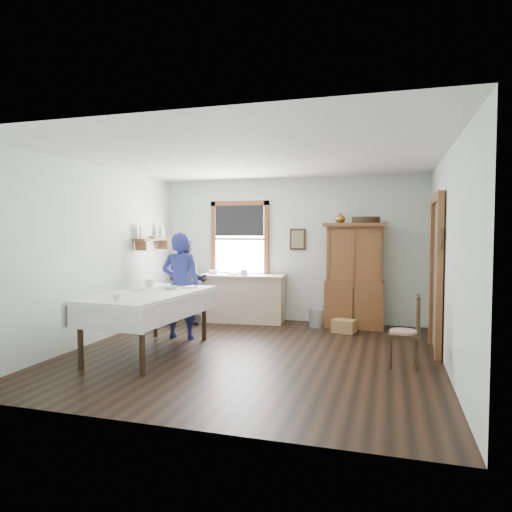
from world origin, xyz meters
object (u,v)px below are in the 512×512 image
(wicker_basket, at_px, (344,326))
(pail, at_px, (317,318))
(figure_dark, at_px, (187,285))
(spindle_chair, at_px, (404,331))
(china_hutch, at_px, (354,276))
(woman_blue, at_px, (181,289))
(work_counter, at_px, (244,298))
(dining_table, at_px, (150,323))

(wicker_basket, bearing_deg, pail, 146.21)
(figure_dark, bearing_deg, spindle_chair, -43.81)
(china_hutch, relative_size, woman_blue, 1.18)
(work_counter, relative_size, dining_table, 0.73)
(spindle_chair, xyz_separation_m, wicker_basket, (-0.90, 1.77, -0.34))
(dining_table, relative_size, figure_dark, 1.46)
(work_counter, relative_size, figure_dark, 1.07)
(spindle_chair, height_order, wicker_basket, spindle_chair)
(woman_blue, bearing_deg, spindle_chair, 163.15)
(figure_dark, bearing_deg, dining_table, -100.94)
(china_hutch, bearing_deg, woman_blue, -148.18)
(china_hutch, distance_m, dining_table, 3.68)
(china_hutch, relative_size, spindle_chair, 2.04)
(work_counter, relative_size, spindle_chair, 1.72)
(dining_table, height_order, woman_blue, woman_blue)
(spindle_chair, bearing_deg, china_hutch, 113.28)
(dining_table, distance_m, figure_dark, 1.95)
(china_hutch, bearing_deg, figure_dark, -167.62)
(woman_blue, bearing_deg, china_hutch, -154.17)
(china_hutch, height_order, pail, china_hutch)
(pail, distance_m, woman_blue, 2.52)
(china_hutch, distance_m, woman_blue, 3.04)
(dining_table, height_order, figure_dark, figure_dark)
(dining_table, bearing_deg, pail, 50.90)
(pail, relative_size, figure_dark, 0.22)
(work_counter, distance_m, china_hutch, 2.09)
(spindle_chair, xyz_separation_m, woman_blue, (-3.35, 0.62, 0.33))
(work_counter, bearing_deg, spindle_chair, -42.29)
(dining_table, height_order, spindle_chair, spindle_chair)
(woman_blue, height_order, figure_dark, woman_blue)
(work_counter, bearing_deg, wicker_basket, -16.67)
(china_hutch, relative_size, pail, 5.67)
(work_counter, distance_m, woman_blue, 1.69)
(pail, height_order, figure_dark, figure_dark)
(china_hutch, distance_m, wicker_basket, 0.95)
(dining_table, distance_m, pail, 3.13)
(china_hutch, xyz_separation_m, figure_dark, (-2.92, -0.66, -0.20))
(work_counter, height_order, figure_dark, figure_dark)
(wicker_basket, xyz_separation_m, woman_blue, (-2.45, -1.15, 0.67))
(china_hutch, bearing_deg, work_counter, -178.79)
(spindle_chair, relative_size, pail, 2.78)
(pail, relative_size, woman_blue, 0.21)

